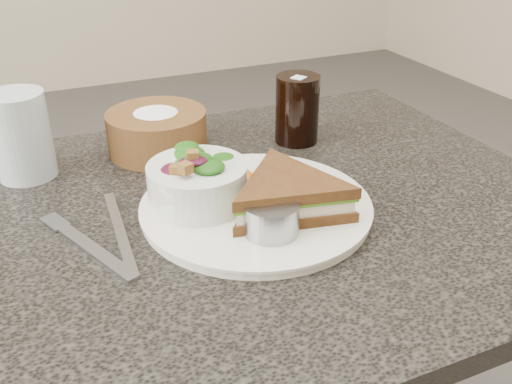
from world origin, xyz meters
The scene contains 10 objects.
dinner_plate centered at (0.05, -0.02, 0.76)m, with size 0.31×0.31×0.01m, color silver.
sandwich centered at (0.08, -0.06, 0.79)m, with size 0.19×0.19×0.05m, color #4B2F14, non-canonical shape.
salad_bowl centered at (-0.02, 0.01, 0.80)m, with size 0.13×0.13×0.08m, color silver, non-canonical shape.
dressing_ramekin centered at (0.04, -0.10, 0.78)m, with size 0.07×0.07×0.04m, color #8F939A.
orange_wedge centered at (0.06, 0.04, 0.78)m, with size 0.05×0.05×0.02m, color orange.
fork centered at (-0.17, -0.03, 0.75)m, with size 0.02×0.18×0.00m, color #A5ABB2.
knife centered at (-0.13, 0.00, 0.75)m, with size 0.01×0.20×0.00m, color #A6A7AC.
bread_basket centered at (-0.02, 0.23, 0.80)m, with size 0.16×0.16×0.09m, color brown, non-canonical shape.
cola_glass centered at (0.21, 0.17, 0.81)m, with size 0.07×0.07×0.13m, color black, non-canonical shape.
water_glass centered at (-0.22, 0.22, 0.82)m, with size 0.09×0.09×0.13m, color #ACBBC1.
Camera 1 is at (-0.22, -0.63, 1.14)m, focal length 40.00 mm.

